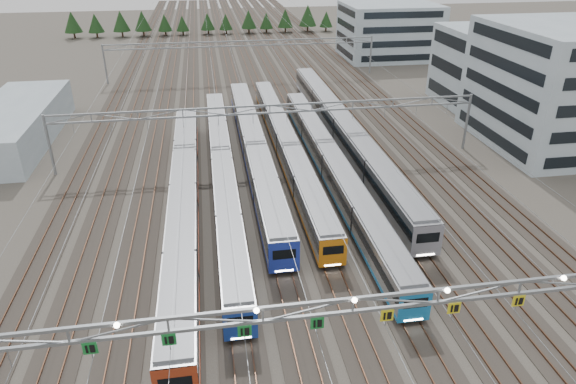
{
  "coord_description": "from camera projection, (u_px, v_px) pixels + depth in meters",
  "views": [
    {
      "loc": [
        -7.97,
        -24.12,
        27.87
      ],
      "look_at": [
        -0.29,
        23.36,
        3.5
      ],
      "focal_mm": 32.0,
      "sensor_mm": 36.0,
      "label": 1
    }
  ],
  "objects": [
    {
      "name": "train_c",
      "position": [
        254.0,
        147.0,
        68.84
      ],
      "size": [
        2.85,
        53.39,
        3.71
      ],
      "color": "black",
      "rests_on": "ground"
    },
    {
      "name": "depot_bldg_south",
      "position": [
        558.0,
        87.0,
        72.41
      ],
      "size": [
        18.0,
        22.0,
        16.87
      ],
      "primitive_type": "cube",
      "color": "#9BAFB9",
      "rests_on": "ground"
    },
    {
      "name": "train_e",
      "position": [
        332.0,
        166.0,
        63.54
      ],
      "size": [
        2.69,
        54.43,
        3.49
      ],
      "color": "black",
      "rests_on": "ground"
    },
    {
      "name": "track_bed",
      "position": [
        238.0,
        56.0,
        122.36
      ],
      "size": [
        54.0,
        260.0,
        5.42
      ],
      "color": "#2D2823",
      "rests_on": "ground"
    },
    {
      "name": "train_d",
      "position": [
        286.0,
        144.0,
        70.3
      ],
      "size": [
        2.63,
        54.63,
        3.42
      ],
      "color": "black",
      "rests_on": "ground"
    },
    {
      "name": "train_b",
      "position": [
        223.0,
        170.0,
        62.72
      ],
      "size": [
        2.61,
        56.56,
        3.39
      ],
      "color": "black",
      "rests_on": "ground"
    },
    {
      "name": "gantry_mid",
      "position": [
        270.0,
        116.0,
        67.31
      ],
      "size": [
        56.36,
        0.36,
        8.0
      ],
      "color": "gray",
      "rests_on": "ground"
    },
    {
      "name": "depot_bldg_north",
      "position": [
        389.0,
        31.0,
        125.57
      ],
      "size": [
        22.0,
        18.0,
        12.73
      ],
      "primitive_type": "cube",
      "color": "#9BAFB9",
      "rests_on": "ground"
    },
    {
      "name": "train_a",
      "position": [
        184.0,
        198.0,
        55.71
      ],
      "size": [
        2.9,
        53.02,
        3.78
      ],
      "color": "black",
      "rests_on": "ground"
    },
    {
      "name": "depot_bldg_mid",
      "position": [
        485.0,
        67.0,
        90.33
      ],
      "size": [
        14.0,
        16.0,
        13.32
      ],
      "primitive_type": "cube",
      "color": "#9BAFB9",
      "rests_on": "ground"
    },
    {
      "name": "train_f",
      "position": [
        343.0,
        130.0,
        74.54
      ],
      "size": [
        3.03,
        61.41,
        3.96
      ],
      "color": "black",
      "rests_on": "ground"
    },
    {
      "name": "gantry_near",
      "position": [
        352.0,
        309.0,
        31.66
      ],
      "size": [
        56.36,
        0.61,
        8.08
      ],
      "color": "gray",
      "rests_on": "ground"
    },
    {
      "name": "gantry_far",
      "position": [
        242.0,
        48.0,
        106.94
      ],
      "size": [
        56.36,
        0.36,
        8.0
      ],
      "color": "gray",
      "rests_on": "ground"
    },
    {
      "name": "west_shed",
      "position": [
        15.0,
        125.0,
        75.39
      ],
      "size": [
        10.0,
        30.0,
        5.31
      ],
      "primitive_type": "cube",
      "color": "#9BAFB9",
      "rests_on": "ground"
    },
    {
      "name": "treeline",
      "position": [
        236.0,
        20.0,
        156.07
      ],
      "size": [
        100.1,
        5.6,
        7.02
      ],
      "color": "#332114",
      "rests_on": "ground"
    }
  ]
}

